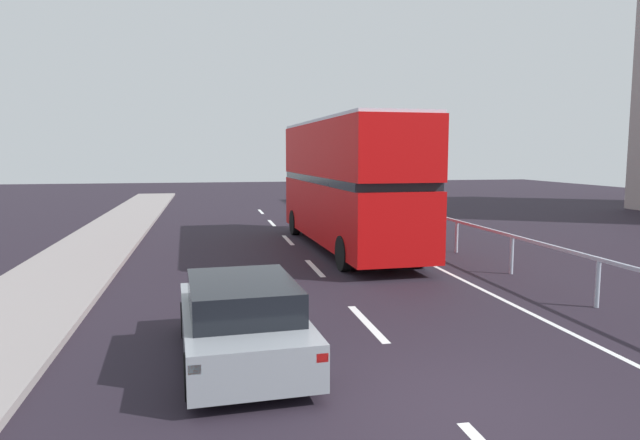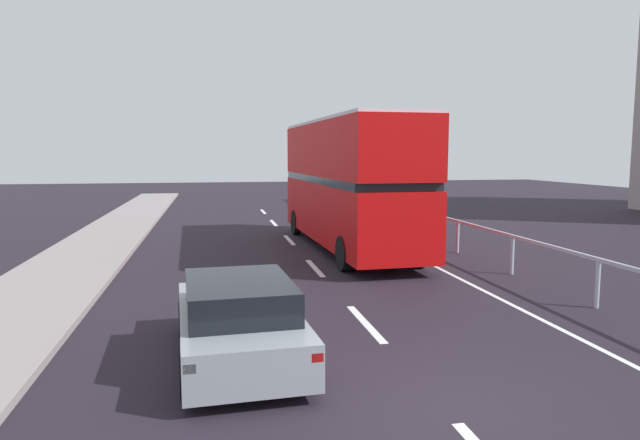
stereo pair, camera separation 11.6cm
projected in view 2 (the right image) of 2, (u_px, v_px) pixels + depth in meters
ground_plane at (438, 406)px, 7.54m from camera, size 74.32×120.00×0.10m
lane_paint_markings at (400, 272)px, 15.79m from camera, size 3.65×46.00×0.01m
bridge_side_railing at (483, 234)px, 17.18m from camera, size 0.10×42.00×1.09m
double_decker_bus_red at (348, 181)px, 19.48m from camera, size 2.79×10.50×4.42m
hatchback_car_near at (238, 320)px, 9.04m from camera, size 2.04×4.19×1.34m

